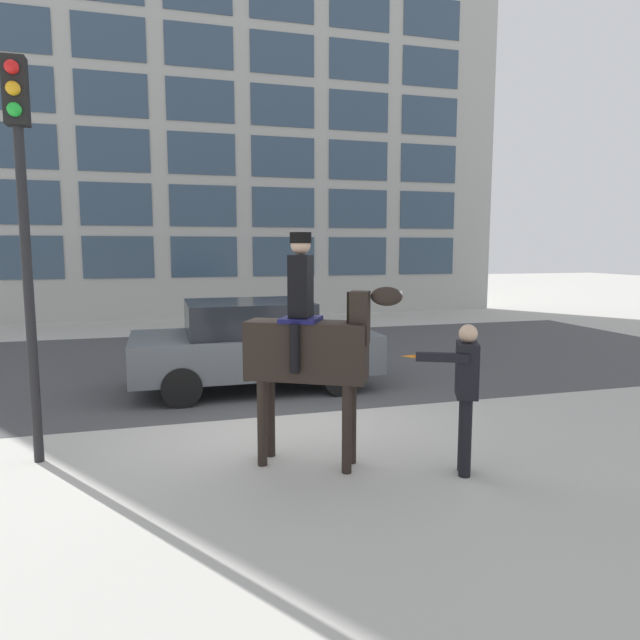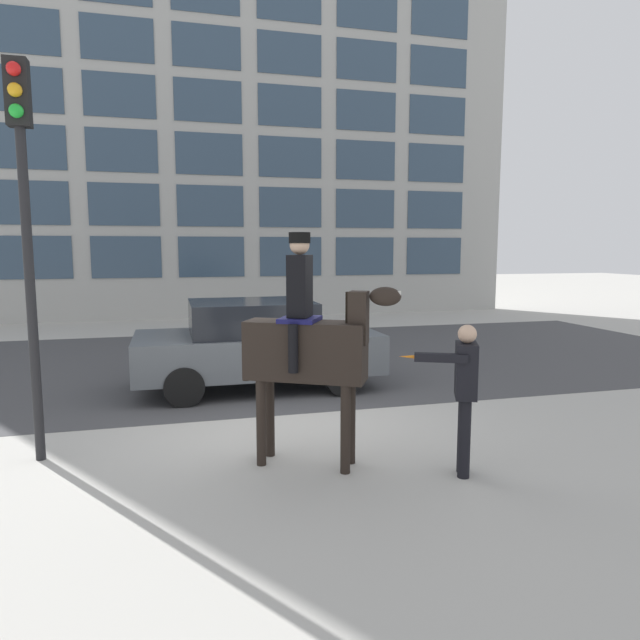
# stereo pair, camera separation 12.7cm
# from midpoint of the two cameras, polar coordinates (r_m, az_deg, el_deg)

# --- Properties ---
(ground_plane) EXTENTS (80.00, 80.00, 0.00)m
(ground_plane) POSITION_cam_midpoint_polar(r_m,az_deg,el_deg) (8.11, -4.37, -10.55)
(ground_plane) COLOR #B2AFA8
(road_surface) EXTENTS (22.61, 8.50, 0.01)m
(road_surface) POSITION_cam_midpoint_polar(r_m,az_deg,el_deg) (12.66, -8.67, -4.10)
(road_surface) COLOR #444447
(road_surface) RESTS_ON ground_plane
(office_building_facade) EXTENTS (22.61, 0.33, 15.98)m
(office_building_facade) POSITION_cam_midpoint_polar(r_m,az_deg,el_deg) (21.35, -12.12, 22.09)
(office_building_facade) COLOR #A8A8A3
(office_building_facade) RESTS_ON ground_plane
(mounted_horse_lead) EXTENTS (1.68, 1.12, 2.65)m
(mounted_horse_lead) POSITION_cam_midpoint_polar(r_m,az_deg,el_deg) (6.40, -1.57, -2.47)
(mounted_horse_lead) COLOR black
(mounted_horse_lead) RESTS_ON ground_plane
(pedestrian_bystander) EXTENTS (0.91, 0.46, 1.66)m
(pedestrian_bystander) POSITION_cam_midpoint_polar(r_m,az_deg,el_deg) (6.39, 13.75, -6.51)
(pedestrian_bystander) COLOR black
(pedestrian_bystander) RESTS_ON ground_plane
(street_car_near_lane) EXTENTS (4.20, 2.04, 1.55)m
(street_car_near_lane) POSITION_cam_midpoint_polar(r_m,az_deg,el_deg) (10.11, -7.07, -2.38)
(street_car_near_lane) COLOR #51565B
(street_car_near_lane) RESTS_ON ground_plane
(traffic_light) EXTENTS (0.24, 0.29, 4.51)m
(traffic_light) POSITION_cam_midpoint_polar(r_m,az_deg,el_deg) (7.22, -28.07, 10.48)
(traffic_light) COLOR black
(traffic_light) RESTS_ON ground_plane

